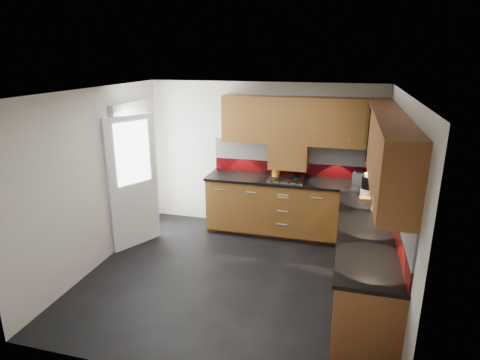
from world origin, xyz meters
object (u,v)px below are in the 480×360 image
(gas_hob, at_px, (286,179))
(food_processor, at_px, (368,186))
(utensil_pot, at_px, (276,171))
(toaster, at_px, (362,178))

(gas_hob, relative_size, food_processor, 1.71)
(gas_hob, xyz_separation_m, food_processor, (1.19, -0.46, 0.13))
(utensil_pot, xyz_separation_m, toaster, (1.31, -0.05, -0.01))
(utensil_pot, distance_m, toaster, 1.31)
(food_processor, bearing_deg, utensil_pot, 156.92)
(food_processor, bearing_deg, toaster, 96.82)
(gas_hob, distance_m, toaster, 1.13)
(gas_hob, xyz_separation_m, toaster, (1.13, 0.08, 0.07))
(toaster, distance_m, food_processor, 0.55)
(gas_hob, relative_size, toaster, 1.94)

